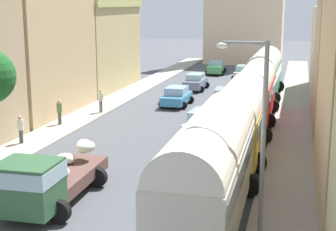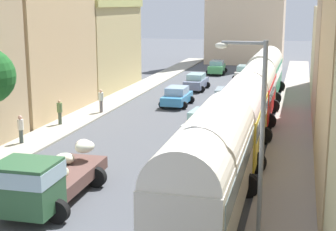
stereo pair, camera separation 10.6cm
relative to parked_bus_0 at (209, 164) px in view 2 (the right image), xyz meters
name	(u,v)px [view 2 (the right image)]	position (x,y,z in m)	size (l,w,h in m)	color
ground_plane	(197,109)	(-4.60, 20.50, -2.33)	(154.00, 154.00, 0.00)	#494C52
sidewalk_left	(109,103)	(-11.85, 20.50, -2.26)	(2.50, 70.00, 0.14)	#9F9C8D
sidewalk_right	(294,113)	(2.65, 20.50, -2.26)	(2.50, 70.00, 0.14)	#9D9289
building_left_2	(31,43)	(-15.97, 15.87, 2.85)	(5.73, 10.47, 10.36)	tan
building_left_3	(101,44)	(-15.11, 27.15, 1.94)	(4.43, 11.63, 8.46)	tan
distant_church	(246,10)	(-4.60, 52.71, 4.83)	(10.14, 7.19, 21.41)	beige
parked_bus_0	(209,164)	(0.00, 0.00, 0.00)	(3.38, 9.99, 4.20)	beige
parked_bus_1	(239,116)	(0.00, 9.00, -0.13)	(3.35, 8.57, 3.99)	yellow
parked_bus_2	(255,89)	(0.00, 18.00, -0.18)	(3.30, 8.25, 3.91)	red
parked_bus_3	(265,71)	(0.00, 27.00, -0.08)	(3.34, 9.99, 4.06)	#369971
cargo_truck_0	(45,178)	(-6.49, -0.09, -1.09)	(3.15, 6.57, 2.33)	#2D5635
car_0	(177,96)	(-6.41, 21.32, -1.57)	(2.33, 3.98, 1.52)	#3A89C2
car_1	(196,82)	(-6.48, 29.15, -1.55)	(2.24, 4.14, 1.54)	slate
car_2	(217,67)	(-6.41, 40.52, -1.54)	(2.34, 4.09, 1.56)	#489C5B
car_3	(203,123)	(-2.64, 12.60, -1.53)	(2.36, 4.21, 1.60)	silver
car_4	(225,99)	(-2.51, 21.08, -1.52)	(2.40, 4.38, 1.60)	silver
car_5	(245,72)	(-2.80, 37.16, -1.57)	(2.39, 4.14, 1.50)	silver
pedestrian_0	(60,111)	(-12.25, 12.62, -1.31)	(0.44, 0.44, 1.78)	#434F3F
pedestrian_1	(21,128)	(-12.28, 7.81, -1.32)	(0.37, 0.37, 1.76)	#434E4C
pedestrian_3	(101,100)	(-11.05, 16.85, -1.28)	(0.50, 0.50, 1.84)	slate
streetlamp_near	(256,125)	(1.68, -0.70, 1.72)	(1.72, 0.28, 6.83)	gray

